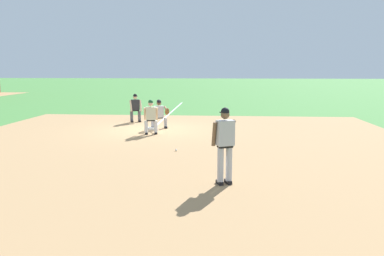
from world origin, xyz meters
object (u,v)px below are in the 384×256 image
at_px(first_baseman, 160,113).
at_px(pitcher, 225,141).
at_px(first_base_bag, 152,129).
at_px(baseball, 176,150).
at_px(baserunner, 151,116).
at_px(umpire, 135,107).

bearing_deg(first_baseman, pitcher, -160.20).
distance_m(first_base_bag, pitcher, 8.47).
xyz_separation_m(first_base_bag, baseball, (-4.29, -1.63, -0.01)).
bearing_deg(first_base_bag, baseball, -159.22).
distance_m(first_base_bag, baseball, 4.59).
height_order(first_baseman, baserunner, baserunner).
bearing_deg(pitcher, first_base_bag, 22.54).
relative_size(first_base_bag, umpire, 0.26).
relative_size(pitcher, first_baseman, 1.39).
height_order(pitcher, umpire, pitcher).
bearing_deg(first_base_bag, pitcher, -157.46).
relative_size(pitcher, baserunner, 1.27).
distance_m(pitcher, baserunner, 7.24).
xyz_separation_m(baseball, baserunner, (3.10, 1.43, 0.76)).
relative_size(first_base_bag, baseball, 5.14).
height_order(baseball, baserunner, baserunner).
xyz_separation_m(pitcher, baserunner, (6.57, 3.03, -0.27)).
bearing_deg(umpire, baseball, -156.22).
distance_m(baseball, umpire, 7.20).
height_order(first_base_bag, umpire, umpire).
xyz_separation_m(baseball, pitcher, (-3.47, -1.59, 1.02)).
bearing_deg(pitcher, baserunner, 24.72).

